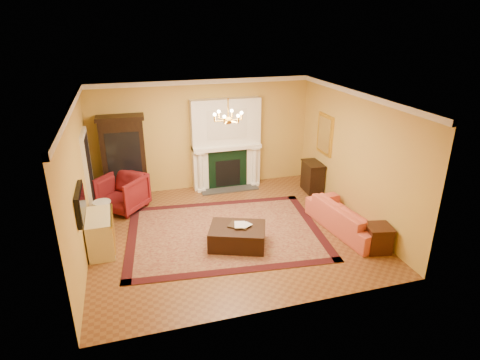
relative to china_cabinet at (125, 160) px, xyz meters
name	(u,v)px	position (x,y,z in m)	size (l,w,h in m)	color
floor	(230,231)	(2.13, -2.49, -1.08)	(6.00, 5.50, 0.02)	brown
ceiling	(228,98)	(2.13, -2.49, 1.94)	(6.00, 5.50, 0.02)	white
wall_back	(203,135)	(2.13, 0.27, 0.43)	(6.00, 0.02, 3.00)	#C39646
wall_front	(275,230)	(2.13, -5.25, 0.43)	(6.00, 0.02, 3.00)	#C39646
wall_left	(78,184)	(-0.88, -2.49, 0.43)	(0.02, 5.50, 3.00)	#C39646
wall_right	(354,156)	(5.14, -2.49, 0.43)	(0.02, 5.50, 3.00)	#C39646
fireplace	(226,146)	(2.73, 0.08, 0.13)	(1.90, 0.70, 2.50)	white
crown_molding	(217,93)	(2.13, -1.53, 1.87)	(6.00, 5.50, 0.12)	white
doorway	(89,175)	(-0.82, -0.79, -0.02)	(0.08, 1.05, 2.10)	silver
tv_panel	(80,204)	(-0.81, -3.09, 0.28)	(0.09, 0.95, 0.58)	black
gilt_mirror	(325,135)	(5.10, -1.09, 0.58)	(0.06, 0.76, 1.05)	gold
chandelier	(228,118)	(2.13, -2.49, 1.54)	(0.63, 0.55, 0.53)	gold
oriental_rug	(225,232)	(2.01, -2.53, -1.06)	(4.29, 3.21, 0.02)	#480F14
china_cabinet	(125,160)	(0.00, 0.00, 0.00)	(1.07, 0.49, 2.14)	black
wingback_armchair	(122,191)	(-0.13, -0.69, -0.57)	(0.98, 0.91, 1.00)	maroon
pedestal_table	(103,214)	(-0.57, -1.64, -0.66)	(0.40, 0.40, 0.71)	black
commode	(101,233)	(-0.60, -2.51, -0.68)	(0.49, 1.04, 0.78)	beige
coral_sofa	(348,213)	(4.71, -3.17, -0.64)	(2.18, 0.64, 0.85)	#BA5D3B
end_table	(378,239)	(4.85, -4.12, -0.80)	(0.46, 0.46, 0.54)	#35190E
console_table	(312,177)	(4.91, -0.93, -0.67)	(0.41, 0.72, 0.80)	black
leather_ottoman	(237,236)	(2.13, -3.14, -0.84)	(1.14, 0.83, 0.43)	black
ottoman_tray	(239,225)	(2.19, -3.09, -0.61)	(0.41, 0.32, 0.03)	black
book_a	(234,219)	(2.08, -3.11, -0.45)	(0.23, 0.03, 0.30)	gray
book_b	(242,219)	(2.24, -3.09, -0.47)	(0.19, 0.02, 0.26)	gray
topiary_left	(205,139)	(2.13, 0.04, 0.38)	(0.15, 0.15, 0.40)	gray
topiary_right	(254,135)	(3.53, 0.04, 0.40)	(0.16, 0.16, 0.43)	gray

